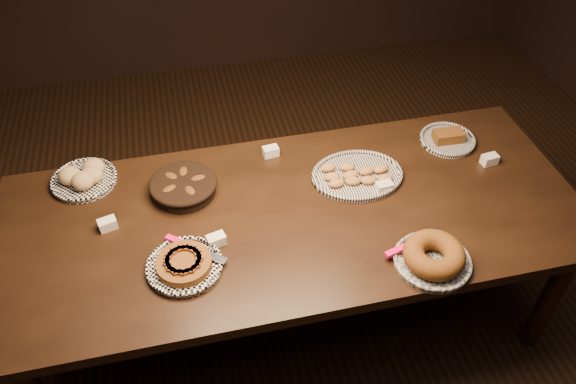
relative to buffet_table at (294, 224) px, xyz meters
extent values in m
plane|color=black|center=(0.00, 0.00, -0.68)|extent=(5.00, 5.00, 0.00)
cube|color=black|center=(0.00, 0.00, 0.05)|extent=(2.40, 1.00, 0.05)
cylinder|color=black|center=(1.08, -0.38, -0.33)|extent=(0.08, 0.08, 0.70)
cylinder|color=black|center=(-1.08, 0.38, -0.33)|extent=(0.08, 0.08, 0.70)
cylinder|color=black|center=(1.08, 0.38, -0.33)|extent=(0.08, 0.08, 0.70)
torus|color=white|center=(-0.46, -0.20, 0.09)|extent=(0.29, 0.29, 0.02)
cylinder|color=#543110|center=(-0.46, -0.20, 0.10)|extent=(0.25, 0.25, 0.03)
cube|color=#51250E|center=(-0.41, -0.18, 0.12)|extent=(0.04, 0.07, 0.01)
cube|color=#51250E|center=(-0.42, -0.16, 0.12)|extent=(0.06, 0.06, 0.01)
cube|color=#51250E|center=(-0.45, -0.14, 0.12)|extent=(0.07, 0.04, 0.01)
cube|color=#51250E|center=(-0.47, -0.14, 0.12)|extent=(0.07, 0.03, 0.01)
cube|color=#51250E|center=(-0.50, -0.15, 0.12)|extent=(0.07, 0.06, 0.01)
cube|color=#51250E|center=(-0.51, -0.17, 0.12)|extent=(0.05, 0.07, 0.01)
cube|color=#51250E|center=(-0.52, -0.20, 0.12)|extent=(0.02, 0.07, 0.01)
cube|color=#51250E|center=(-0.51, -0.22, 0.12)|extent=(0.05, 0.07, 0.01)
cube|color=#51250E|center=(-0.49, -0.24, 0.12)|extent=(0.07, 0.05, 0.01)
cube|color=#51250E|center=(-0.47, -0.25, 0.12)|extent=(0.07, 0.03, 0.01)
cube|color=#51250E|center=(-0.44, -0.25, 0.12)|extent=(0.07, 0.05, 0.01)
cube|color=#51250E|center=(-0.42, -0.23, 0.12)|extent=(0.06, 0.07, 0.01)
cube|color=#51250E|center=(-0.41, -0.21, 0.12)|extent=(0.03, 0.07, 0.01)
cube|color=#FF0C69|center=(-0.47, -0.09, 0.10)|extent=(0.11, 0.09, 0.02)
cube|color=silver|center=(-0.37, -0.17, 0.10)|extent=(0.14, 0.12, 0.00)
torus|color=black|center=(0.32, 0.14, 0.09)|extent=(0.32, 0.32, 0.02)
ellipsoid|color=brown|center=(0.21, 0.10, 0.10)|extent=(0.07, 0.05, 0.03)
ellipsoid|color=brown|center=(0.28, 0.10, 0.10)|extent=(0.08, 0.06, 0.03)
ellipsoid|color=brown|center=(0.35, 0.09, 0.10)|extent=(0.08, 0.06, 0.03)
ellipsoid|color=brown|center=(0.42, 0.08, 0.10)|extent=(0.07, 0.05, 0.03)
ellipsoid|color=brown|center=(0.20, 0.14, 0.10)|extent=(0.08, 0.06, 0.03)
ellipsoid|color=brown|center=(0.28, 0.14, 0.10)|extent=(0.08, 0.06, 0.03)
ellipsoid|color=brown|center=(0.36, 0.15, 0.10)|extent=(0.07, 0.05, 0.03)
ellipsoid|color=brown|center=(0.42, 0.15, 0.10)|extent=(0.08, 0.06, 0.03)
ellipsoid|color=brown|center=(0.20, 0.21, 0.10)|extent=(0.07, 0.05, 0.03)
ellipsoid|color=brown|center=(0.28, 0.19, 0.10)|extent=(0.08, 0.06, 0.03)
torus|color=black|center=(0.44, -0.38, 0.09)|extent=(0.29, 0.29, 0.02)
torus|color=brown|center=(0.44, -0.38, 0.13)|extent=(0.26, 0.26, 0.08)
cube|color=#FF0C69|center=(0.33, -0.31, 0.10)|extent=(0.12, 0.06, 0.02)
cube|color=silver|center=(0.46, -0.27, 0.10)|extent=(0.15, 0.07, 0.00)
cylinder|color=black|center=(-0.43, 0.22, 0.11)|extent=(0.35, 0.35, 0.07)
torus|color=black|center=(-0.43, 0.22, 0.13)|extent=(0.29, 0.29, 0.02)
ellipsoid|color=#32150A|center=(-0.36, 0.23, 0.13)|extent=(0.09, 0.06, 0.04)
ellipsoid|color=#32150A|center=(-0.42, 0.28, 0.13)|extent=(0.06, 0.09, 0.04)
ellipsoid|color=#32150A|center=(-0.47, 0.26, 0.13)|extent=(0.09, 0.09, 0.04)
ellipsoid|color=#32150A|center=(-0.48, 0.19, 0.13)|extent=(0.10, 0.08, 0.04)
ellipsoid|color=#32150A|center=(-0.40, 0.16, 0.13)|extent=(0.07, 0.10, 0.04)
torus|color=white|center=(-0.84, 0.38, 0.09)|extent=(0.28, 0.28, 0.02)
ellipsoid|color=tan|center=(-0.89, 0.38, 0.12)|extent=(0.09, 0.09, 0.08)
ellipsoid|color=tan|center=(-0.79, 0.41, 0.12)|extent=(0.09, 0.09, 0.08)
ellipsoid|color=tan|center=(-0.84, 0.33, 0.12)|extent=(0.09, 0.09, 0.08)
ellipsoid|color=tan|center=(-0.80, 0.36, 0.12)|extent=(0.09, 0.09, 0.08)
torus|color=black|center=(0.81, 0.29, 0.09)|extent=(0.26, 0.26, 0.02)
cube|color=#543110|center=(0.81, 0.29, 0.11)|extent=(0.14, 0.08, 0.05)
cube|color=white|center=(-0.33, -0.10, 0.10)|extent=(0.08, 0.06, 0.04)
cube|color=white|center=(-0.02, 0.38, 0.10)|extent=(0.08, 0.05, 0.04)
cube|color=white|center=(0.40, 0.04, 0.10)|extent=(0.07, 0.05, 0.04)
cube|color=white|center=(-0.74, 0.08, 0.10)|extent=(0.08, 0.06, 0.04)
cube|color=white|center=(0.92, 0.10, 0.10)|extent=(0.07, 0.05, 0.04)
camera|label=1|loc=(-0.39, -1.57, 1.71)|focal=35.00mm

